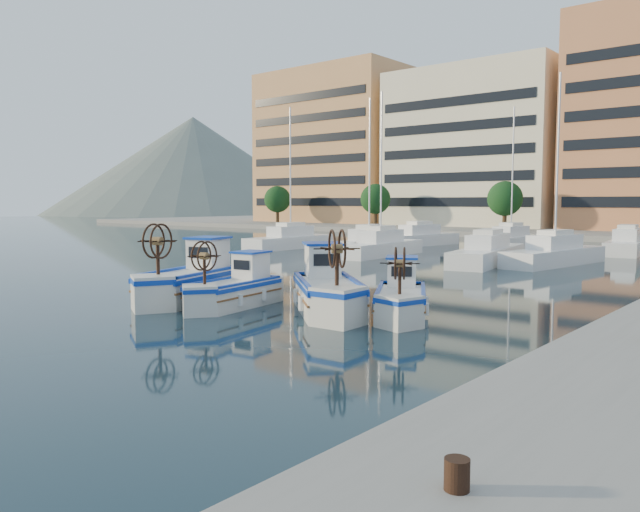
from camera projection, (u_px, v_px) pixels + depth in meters
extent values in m
plane|color=#172E3D|center=(254.00, 312.00, 21.80)|extent=(300.00, 300.00, 0.00)
cube|color=tan|center=(335.00, 148.00, 101.05)|extent=(24.00, 14.00, 24.00)
cube|color=black|center=(307.00, 144.00, 95.70)|extent=(22.08, 0.12, 21.60)
cube|color=beige|center=(478.00, 148.00, 85.23)|extent=(23.00, 14.00, 21.00)
cube|color=black|center=(454.00, 145.00, 79.88)|extent=(21.16, 0.12, 18.90)
cylinder|color=#3F2B19|center=(278.00, 217.00, 94.50)|extent=(0.50, 0.50, 3.00)
sphere|color=#18451B|center=(277.00, 199.00, 94.26)|extent=(4.00, 4.00, 4.00)
cylinder|color=#3F2B19|center=(375.00, 219.00, 83.01)|extent=(0.50, 0.50, 3.00)
sphere|color=#18451B|center=(375.00, 199.00, 82.78)|extent=(4.00, 4.00, 4.00)
cylinder|color=#3F2B19|center=(504.00, 222.00, 71.53)|extent=(0.50, 0.50, 3.00)
sphere|color=#18451B|center=(505.00, 199.00, 71.29)|extent=(4.00, 4.00, 4.00)
cone|color=slate|center=(195.00, 214.00, 195.28)|extent=(180.00, 180.00, 60.00)
cube|color=white|center=(291.00, 242.00, 51.40)|extent=(2.61, 9.44, 1.00)
cylinder|color=silver|center=(290.00, 175.00, 50.92)|extent=(0.12, 0.12, 11.00)
cube|color=white|center=(369.00, 246.00, 46.98)|extent=(3.46, 8.67, 1.00)
cylinder|color=silver|center=(370.00, 173.00, 46.51)|extent=(0.12, 0.12, 11.00)
cube|color=white|center=(381.00, 249.00, 44.20)|extent=(2.76, 8.81, 1.00)
cylinder|color=silver|center=(381.00, 171.00, 43.72)|extent=(0.12, 0.12, 11.00)
cube|color=white|center=(488.00, 256.00, 38.67)|extent=(3.88, 10.36, 1.00)
cube|color=white|center=(555.00, 257.00, 37.86)|extent=(3.42, 9.34, 1.00)
cylinder|color=silver|center=(558.00, 166.00, 37.38)|extent=(0.12, 0.12, 11.00)
cube|color=white|center=(419.00, 240.00, 54.78)|extent=(3.51, 8.83, 1.00)
cube|color=white|center=(511.00, 242.00, 51.21)|extent=(2.69, 7.85, 1.00)
cylinder|color=silver|center=(513.00, 175.00, 50.73)|extent=(0.12, 0.12, 11.00)
cube|color=white|center=(627.00, 247.00, 46.37)|extent=(3.30, 9.24, 1.00)
cube|color=silver|center=(190.00, 286.00, 24.14)|extent=(3.22, 4.95, 1.14)
cube|color=#0D38B2|center=(190.00, 275.00, 24.11)|extent=(3.31, 5.10, 0.17)
cube|color=blue|center=(190.00, 277.00, 24.11)|extent=(2.67, 4.38, 0.07)
cube|color=white|center=(208.00, 254.00, 25.24)|extent=(1.56, 1.71, 1.20)
cube|color=#0D38B2|center=(208.00, 238.00, 25.19)|extent=(1.77, 1.91, 0.09)
cylinder|color=#331E14|center=(158.00, 260.00, 22.24)|extent=(0.13, 0.13, 1.26)
cylinder|color=brown|center=(157.00, 241.00, 22.18)|extent=(0.42, 0.39, 0.30)
torus|color=#331E14|center=(154.00, 241.00, 22.24)|extent=(0.45, 1.24, 1.27)
torus|color=#331E14|center=(161.00, 241.00, 22.12)|extent=(0.45, 1.24, 1.27)
cube|color=silver|center=(234.00, 294.00, 22.80)|extent=(2.20, 3.94, 0.93)
cube|color=#0D38B2|center=(234.00, 285.00, 22.77)|extent=(2.27, 4.06, 0.14)
cube|color=blue|center=(234.00, 286.00, 22.78)|extent=(1.79, 3.52, 0.05)
cube|color=white|center=(251.00, 266.00, 23.64)|extent=(1.16, 1.30, 0.98)
cube|color=#0D38B2|center=(251.00, 252.00, 23.59)|extent=(1.31, 1.46, 0.07)
cylinder|color=#331E14|center=(205.00, 272.00, 21.34)|extent=(0.11, 0.11, 1.03)
cylinder|color=brown|center=(204.00, 256.00, 21.29)|extent=(0.32, 0.29, 0.25)
torus|color=#331E14|center=(201.00, 256.00, 21.36)|extent=(0.24, 1.03, 1.04)
torus|color=#331E14|center=(207.00, 256.00, 21.22)|extent=(0.24, 1.03, 1.04)
cube|color=silver|center=(328.00, 297.00, 21.56)|extent=(4.57, 4.40, 1.11)
cube|color=#0D38B2|center=(328.00, 285.00, 21.53)|extent=(4.71, 4.53, 0.17)
cube|color=blue|center=(328.00, 287.00, 21.53)|extent=(3.96, 3.79, 0.06)
cube|color=white|center=(323.00, 261.00, 22.72)|extent=(1.80, 1.79, 1.16)
cube|color=#0D38B2|center=(323.00, 244.00, 22.66)|extent=(2.02, 2.01, 0.08)
cylinder|color=#331E14|center=(337.00, 269.00, 19.58)|extent=(0.13, 0.13, 1.23)
cylinder|color=brown|center=(337.00, 249.00, 19.53)|extent=(0.45, 0.45, 0.30)
torus|color=#331E14|center=(332.00, 249.00, 19.50)|extent=(0.97, 0.89, 1.24)
torus|color=#331E14|center=(342.00, 249.00, 19.55)|extent=(0.97, 0.89, 1.24)
cube|color=silver|center=(401.00, 304.00, 20.80)|extent=(3.22, 3.95, 0.92)
cube|color=#0D38B2|center=(401.00, 293.00, 20.77)|extent=(3.32, 4.07, 0.14)
cube|color=blue|center=(401.00, 295.00, 20.77)|extent=(2.74, 3.46, 0.05)
cube|color=white|center=(402.00, 272.00, 21.75)|extent=(1.40, 1.46, 0.96)
cube|color=#0D38B2|center=(402.00, 257.00, 21.70)|extent=(1.58, 1.64, 0.07)
cylinder|color=#331E14|center=(400.00, 281.00, 19.17)|extent=(0.10, 0.10, 1.01)
cylinder|color=brown|center=(400.00, 263.00, 19.12)|extent=(0.36, 0.35, 0.24)
torus|color=#331E14|center=(396.00, 263.00, 19.14)|extent=(0.57, 0.91, 1.02)
torus|color=#331E14|center=(404.00, 263.00, 19.10)|extent=(0.57, 0.91, 1.02)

